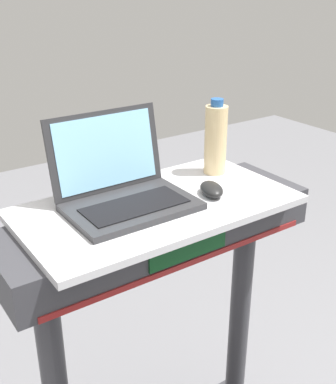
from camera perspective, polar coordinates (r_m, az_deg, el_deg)
desk_board at (r=1.33m, az=-1.23°, el=-1.65°), size 0.75×0.40×0.02m
laptop at (r=1.30m, az=-5.26°, el=0.49°), size 0.33×0.27×0.23m
computer_mouse at (r=1.37m, az=5.09°, el=0.32°), size 0.09×0.12×0.03m
water_bottle at (r=1.50m, az=5.57°, el=6.17°), size 0.07×0.07×0.23m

